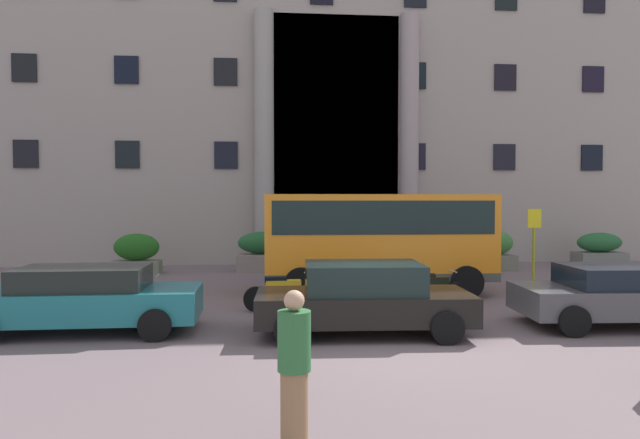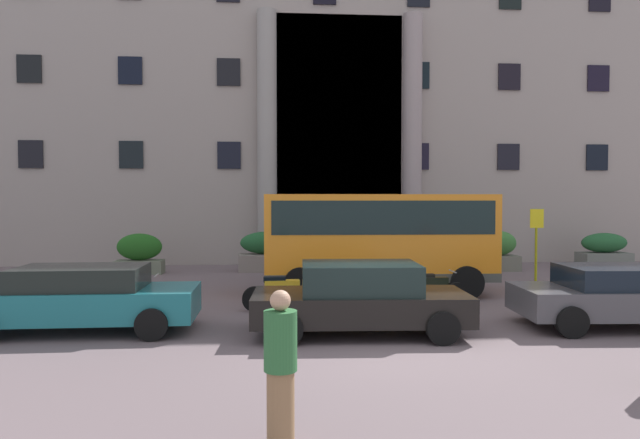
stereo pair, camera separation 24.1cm
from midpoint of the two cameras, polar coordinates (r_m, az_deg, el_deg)
The scene contains 15 objects.
ground_plane at distance 11.11m, azimuth 6.00°, elevation -12.25°, with size 80.00×64.00×0.12m, color #665559.
office_building_facade at distance 29.08m, azimuth -0.96°, elevation 16.85°, with size 38.81×9.64×20.24m.
orange_minibus at distance 16.36m, azimuth 5.29°, elevation -1.50°, with size 6.36×2.69×2.81m.
bus_stop_sign at distance 19.52m, azimuth 20.12°, elevation -1.62°, with size 0.44×0.08×2.37m.
hedge_planter_entrance_right at distance 21.43m, azimuth -5.78°, elevation -3.23°, with size 2.10×0.95×1.48m.
hedge_planter_far_west at distance 22.67m, azimuth 16.64°, elevation -3.01°, with size 1.45×1.00×1.49m.
hedge_planter_entrance_left at distance 25.07m, azimuth 25.72°, elevation -2.79°, with size 1.89×0.96×1.36m.
hedge_planter_far_east at distance 21.57m, azimuth -18.04°, elevation -3.33°, with size 1.66×0.80×1.45m.
parked_sedan_far at distance 13.67m, azimuth 27.19°, elevation -6.63°, with size 4.31×2.24×1.28m.
parked_estate_mid at distance 12.55m, azimuth -22.96°, elevation -7.22°, with size 4.58×1.95×1.33m.
parked_hatchback_near at distance 11.52m, azimuth 3.72°, elevation -7.76°, with size 4.30×2.20×1.41m.
motorcycle_far_end at distance 14.28m, azimuth -18.75°, elevation -7.02°, with size 1.96×0.55×0.89m.
motorcycle_near_kerb at distance 14.65m, azimuth 10.37°, elevation -6.73°, with size 1.90×0.55×0.89m.
scooter_by_planter at distance 13.87m, azimuth -4.33°, elevation -7.20°, with size 1.91×0.55×0.89m.
pedestrian_woman_with_bag at distance 6.37m, azimuth -3.69°, elevation -14.54°, with size 0.36×0.36×1.71m.
Camera 1 is at (-2.23, -10.55, 2.68)m, focal length 32.26 mm.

